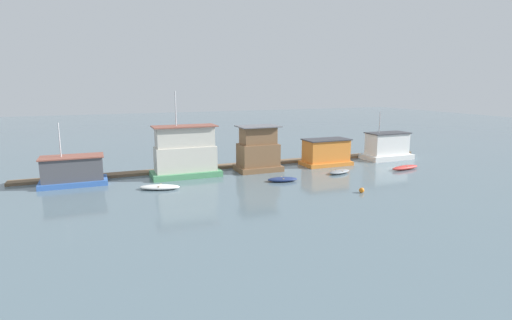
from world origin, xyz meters
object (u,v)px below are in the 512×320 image
Objects in this scene: mooring_post_centre at (368,150)px; dinghy_grey at (339,172)px; dinghy_red at (405,167)px; buoy_orange at (362,190)px; dinghy_navy at (282,179)px; houseboat_blue at (73,171)px; houseboat_green at (185,154)px; dinghy_white at (160,187)px; houseboat_white at (387,147)px; houseboat_brown at (258,151)px; houseboat_orange at (326,152)px; mooring_post_far_left at (210,165)px.

dinghy_grey is at bearing -143.06° from mooring_post_centre.
dinghy_red is 12.84m from buoy_orange.
houseboat_blue is at bearing 161.59° from dinghy_navy.
houseboat_green is at bearing -175.94° from mooring_post_centre.
houseboat_blue is at bearing 146.79° from dinghy_white.
houseboat_white reaches higher than buoy_orange.
houseboat_brown is 9.14m from houseboat_orange.
mooring_post_far_left is at bearing 180.00° from mooring_post_centre.
mooring_post_far_left reaches higher than dinghy_red.
dinghy_red is (8.37, -1.13, 0.04)m from dinghy_grey.
dinghy_navy is 6.85× the size of buoy_orange.
dinghy_grey is 1.68× the size of mooring_post_centre.
houseboat_brown reaches higher than mooring_post_far_left.
houseboat_green reaches higher than dinghy_navy.
dinghy_red is at bearing -111.65° from houseboat_white.
dinghy_grey is (27.65, -5.67, -1.18)m from houseboat_blue.
houseboat_brown is (8.46, -0.21, -0.20)m from houseboat_green.
dinghy_grey is (19.91, -0.60, -0.01)m from dinghy_white.
houseboat_brown is at bearing 148.20° from dinghy_grey.
mooring_post_centre is at bearing 50.89° from buoy_orange.
houseboat_white is at bearing -0.68° from houseboat_blue.
mooring_post_centre is at bearing 83.84° from dinghy_red.
dinghy_grey is 11.59m from mooring_post_centre.
dinghy_red is 3.36× the size of mooring_post_far_left.
dinghy_white is at bearing -168.67° from houseboat_orange.
houseboat_blue is 36.91m from mooring_post_centre.
dinghy_grey is at bearing 7.51° from dinghy_navy.
dinghy_white is 0.98× the size of dinghy_red.
houseboat_green is at bearing 162.62° from dinghy_grey.
houseboat_brown is 5.92m from mooring_post_far_left.
houseboat_orange is 4.82× the size of mooring_post_far_left.
houseboat_green is at bearing 165.82° from dinghy_red.
houseboat_orange is at bearing 33.58° from dinghy_navy.
dinghy_white is (-21.09, -4.23, -1.34)m from houseboat_orange.
houseboat_brown reaches higher than houseboat_orange.
houseboat_orange reaches higher than dinghy_grey.
dinghy_white is 1.23× the size of dinghy_navy.
mooring_post_centre reaches higher than buoy_orange.
houseboat_orange reaches higher than mooring_post_centre.
mooring_post_far_left is (-24.10, 1.74, -1.01)m from houseboat_white.
houseboat_blue reaches higher than dinghy_grey.
houseboat_white is 1.55× the size of dinghy_white.
mooring_post_far_left reaches higher than buoy_orange.
dinghy_red is at bearing -7.67° from dinghy_grey.
dinghy_navy is 0.79× the size of dinghy_red.
dinghy_white is (-3.52, -4.52, -2.30)m from houseboat_green.
mooring_post_far_left is 2.57× the size of buoy_orange.
houseboat_blue is 1.05× the size of houseboat_orange.
houseboat_green is at bearing 178.56° from houseboat_brown.
houseboat_brown reaches higher than dinghy_red.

